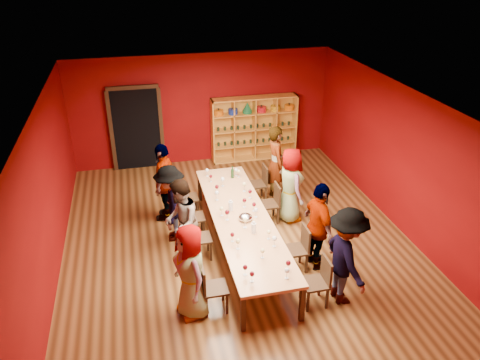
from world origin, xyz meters
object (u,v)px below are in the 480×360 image
shelving_unit (254,125)px  person_right_1 (319,227)px  chair_person_left_2 (196,236)px  chair_person_right_3 (272,201)px  chair_person_right_0 (319,279)px  person_right_4 (276,163)px  person_left_4 (164,182)px  spittoon_bowl (245,217)px  chair_person_left_0 (210,286)px  chair_person_left_4 (185,196)px  person_left_2 (181,222)px  person_right_3 (291,185)px  person_left_3 (171,204)px  person_left_0 (191,272)px  wine_bottle (232,173)px  tasting_table (241,219)px  chair_person_right_4 (260,181)px  chair_person_right_1 (300,246)px  chair_person_left_3 (190,215)px  person_right_0 (346,257)px

shelving_unit → person_right_1: bearing=-91.5°
chair_person_left_2 → chair_person_right_3: size_ratio=1.00×
chair_person_right_0 → person_right_1: bearing=70.3°
chair_person_left_2 → person_right_4: 2.95m
chair_person_left_2 → person_left_4: person_left_4 is taller
spittoon_bowl → chair_person_right_0: bearing=-63.4°
chair_person_left_0 → chair_person_left_4: same height
person_left_2 → person_right_3: bearing=123.0°
person_left_3 → chair_person_right_3: 2.23m
person_left_2 → chair_person_left_0: bearing=22.2°
person_left_0 → person_left_4: (-0.13, 3.16, 0.05)m
person_left_0 → wine_bottle: size_ratio=5.89×
person_left_4 → person_right_4: person_right_4 is taller
person_left_3 → wine_bottle: (1.50, 0.99, 0.03)m
chair_person_left_0 → chair_person_left_4: 3.16m
tasting_table → chair_person_left_2: chair_person_left_2 is taller
person_right_4 → person_right_1: bearing=-179.9°
chair_person_right_3 → chair_person_right_4: same height
chair_person_left_2 → person_right_4: person_right_4 is taller
chair_person_right_1 → person_right_4: person_right_4 is taller
chair_person_left_3 → spittoon_bowl: (0.96, -0.85, 0.32)m
chair_person_left_2 → person_right_0: bearing=-38.1°
tasting_table → person_right_1: 1.53m
shelving_unit → person_left_0: (-2.61, -5.89, -0.14)m
chair_person_left_3 → person_left_4: person_left_4 is taller
tasting_table → person_right_4: (1.28, 1.86, 0.23)m
person_left_0 → wine_bottle: 3.58m
person_right_0 → wine_bottle: person_right_0 is taller
chair_person_left_2 → chair_person_right_0: size_ratio=1.00×
chair_person_right_3 → chair_person_left_0: bearing=-126.5°
chair_person_right_0 → person_right_4: person_right_4 is taller
person_right_0 → chair_person_right_4: person_right_0 is taller
person_right_0 → chair_person_right_1: person_right_0 is taller
person_right_1 → chair_person_right_3: bearing=7.6°
chair_person_right_3 → person_right_3: 0.53m
person_left_2 → chair_person_right_0: 2.76m
spittoon_bowl → wine_bottle: bearing=85.3°
person_left_4 → chair_person_right_3: bearing=94.1°
chair_person_right_3 → wine_bottle: bearing=130.4°
person_right_1 → spittoon_bowl: (-1.20, 0.73, -0.06)m
chair_person_left_0 → chair_person_right_3: same height
person_right_4 → spittoon_bowl: person_right_4 is taller
chair_person_left_3 → spittoon_bowl: size_ratio=3.31×
person_right_1 → person_left_3: bearing=54.5°
shelving_unit → person_left_3: 4.49m
shelving_unit → chair_person_left_4: 3.61m
chair_person_left_2 → person_right_0: 2.89m
chair_person_right_3 → person_left_2: bearing=-155.4°
chair_person_left_0 → person_right_0: bearing=-6.6°
person_right_4 → person_right_0: bearing=-178.4°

